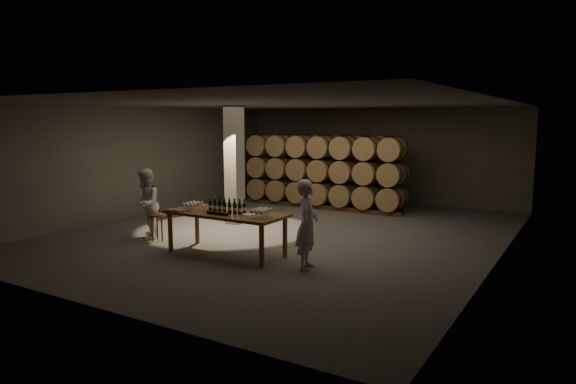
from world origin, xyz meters
The scene contains 15 objects.
room centered at (-1.80, 0.20, 1.60)m, with size 12.00×12.00×12.00m.
tasting_table centered at (0.00, -2.50, 0.80)m, with size 2.60×1.10×0.90m.
barrel_stack_back centered at (-1.35, 5.20, 1.20)m, with size 4.70×0.95×2.31m.
barrel_stack_front centered at (-0.96, 3.80, 1.20)m, with size 5.48×0.95×2.31m.
bottle_cluster centered at (0.01, -2.47, 1.01)m, with size 0.86×0.23×0.30m.
lying_bottles centered at (0.04, -2.83, 0.94)m, with size 0.59×0.07×0.07m.
glass_cluster_left centered at (-0.84, -2.58, 1.02)m, with size 0.30×0.41×0.16m.
glass_cluster_right centered at (0.95, -2.59, 1.03)m, with size 0.31×0.42×0.18m.
plate centered at (0.59, -2.51, 0.91)m, with size 0.27×0.27×0.02m, color white.
notebook_near centered at (-0.91, -2.90, 0.92)m, with size 0.26×0.21×0.03m, color #975F37.
notebook_corner centered at (-1.14, -2.90, 0.91)m, with size 0.20×0.26×0.02m, color #975F37.
pen centered at (-0.65, -2.89, 0.91)m, with size 0.01×0.01×0.14m, color black.
stool centered at (-2.16, -2.35, 0.51)m, with size 0.37×0.37×0.62m.
person_man centered at (1.97, -2.56, 0.86)m, with size 0.62×0.41×1.71m, color beige.
person_woman centered at (-2.52, -2.34, 0.84)m, with size 0.81×0.63×1.67m, color white.
Camera 1 is at (6.54, -10.86, 2.81)m, focal length 32.00 mm.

